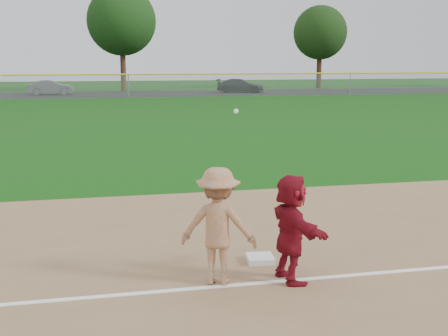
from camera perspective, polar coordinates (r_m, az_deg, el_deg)
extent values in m
plane|color=#11470D|center=(9.08, 2.01, -9.87)|extent=(160.00, 160.00, 0.00)
cube|color=white|center=(8.35, 3.36, -11.61)|extent=(60.00, 0.10, 0.01)
cube|color=black|center=(54.36, -9.92, 7.42)|extent=(120.00, 10.00, 0.01)
cube|color=white|center=(9.18, 3.70, -9.19)|extent=(0.46, 0.46, 0.09)
imported|color=maroon|center=(8.25, 6.84, -6.09)|extent=(0.64, 1.53, 1.60)
imported|color=#4F5156|center=(54.63, -17.20, 7.82)|extent=(4.12, 1.59, 1.34)
imported|color=black|center=(55.84, 1.65, 8.36)|extent=(4.99, 3.21, 1.35)
imported|color=gray|center=(8.09, -0.59, -5.92)|extent=(1.26, 0.99, 1.71)
sphere|color=white|center=(8.33, 1.23, 5.79)|extent=(0.07, 0.07, 0.07)
plane|color=#999EA0|center=(48.32, -9.67, 8.18)|extent=(110.00, 0.00, 110.00)
cylinder|color=yellow|center=(48.29, -9.71, 9.37)|extent=(110.00, 0.12, 0.12)
cylinder|color=gray|center=(48.32, -9.67, 8.18)|extent=(0.08, 0.08, 2.00)
cylinder|color=gray|center=(53.08, 12.68, 8.31)|extent=(0.08, 0.08, 2.00)
cylinder|color=#3B2515|center=(59.77, -10.20, 9.68)|extent=(0.56, 0.56, 4.10)
sphere|color=black|center=(59.89, -10.36, 14.49)|extent=(7.00, 7.00, 7.00)
cylinder|color=#361E13|center=(65.62, 9.62, 9.60)|extent=(0.56, 0.56, 3.64)
sphere|color=black|center=(65.67, 9.75, 13.41)|extent=(6.00, 6.00, 6.00)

